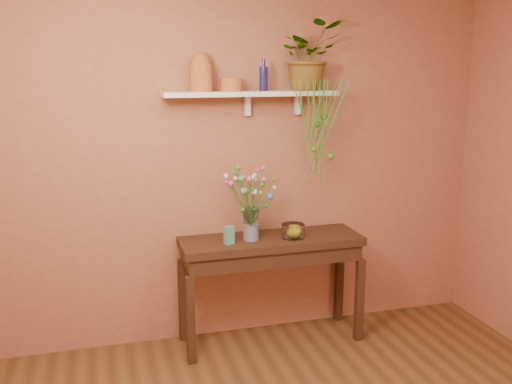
% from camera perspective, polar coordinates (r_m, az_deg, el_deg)
% --- Properties ---
extents(room, '(4.04, 4.04, 2.70)m').
position_cam_1_polar(room, '(2.60, 9.43, -4.87)').
color(room, brown).
rests_on(room, ground).
extents(sideboard, '(1.39, 0.45, 0.84)m').
position_cam_1_polar(sideboard, '(4.41, 1.52, -6.06)').
color(sideboard, '#3D2013').
rests_on(sideboard, ground).
extents(wall_shelf, '(1.30, 0.24, 0.19)m').
position_cam_1_polar(wall_shelf, '(4.27, -0.42, 9.70)').
color(wall_shelf, white).
rests_on(wall_shelf, room).
extents(terracotta_jug, '(0.21, 0.21, 0.28)m').
position_cam_1_polar(terracotta_jug, '(4.17, -5.52, 11.72)').
color(terracotta_jug, '#B06332').
rests_on(terracotta_jug, wall_shelf).
extents(terracotta_pot, '(0.19, 0.19, 0.10)m').
position_cam_1_polar(terracotta_pot, '(4.21, -2.50, 10.62)').
color(terracotta_pot, '#B06332').
rests_on(terracotta_pot, wall_shelf).
extents(blue_bottle, '(0.07, 0.07, 0.23)m').
position_cam_1_polar(blue_bottle, '(4.26, 0.75, 11.25)').
color(blue_bottle, '#191747').
rests_on(blue_bottle, wall_shelf).
extents(spider_plant, '(0.49, 0.43, 0.51)m').
position_cam_1_polar(spider_plant, '(4.41, 5.27, 13.33)').
color(spider_plant, '#357A1B').
rests_on(spider_plant, wall_shelf).
extents(plant_fronds, '(0.42, 0.37, 0.80)m').
position_cam_1_polar(plant_fronds, '(4.31, 6.36, 6.30)').
color(plant_fronds, '#357A1B').
rests_on(plant_fronds, wall_shelf).
extents(glass_vase, '(0.12, 0.12, 0.24)m').
position_cam_1_polar(glass_vase, '(4.29, -0.50, -3.45)').
color(glass_vase, white).
rests_on(glass_vase, sideboard).
extents(bouquet, '(0.39, 0.41, 0.46)m').
position_cam_1_polar(bouquet, '(4.22, -0.68, 0.23)').
color(bouquet, '#386B28').
rests_on(bouquet, glass_vase).
extents(glass_bowl, '(0.18, 0.18, 0.11)m').
position_cam_1_polar(glass_bowl, '(4.37, 3.70, -3.94)').
color(glass_bowl, white).
rests_on(glass_bowl, sideboard).
extents(lemon, '(0.09, 0.09, 0.09)m').
position_cam_1_polar(lemon, '(4.36, 3.82, -3.97)').
color(lemon, yellow).
rests_on(lemon, glass_bowl).
extents(carton, '(0.08, 0.07, 0.13)m').
position_cam_1_polar(carton, '(4.21, -2.69, -4.31)').
color(carton, teal).
rests_on(carton, sideboard).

